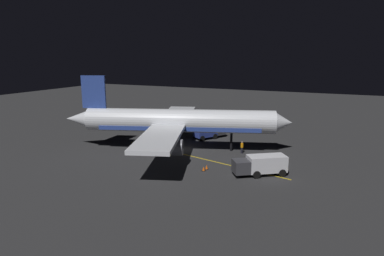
{
  "coord_description": "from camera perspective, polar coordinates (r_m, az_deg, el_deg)",
  "views": [
    {
      "loc": [
        43.47,
        21.99,
        13.96
      ],
      "look_at": [
        0.0,
        2.0,
        3.5
      ],
      "focal_mm": 31.26,
      "sensor_mm": 36.0,
      "label": 1
    }
  ],
  "objects": [
    {
      "name": "traffic_cone_under_wing",
      "position": [
        41.51,
        2.0,
        -6.96
      ],
      "size": [
        0.5,
        0.5,
        0.55
      ],
      "color": "#EA590F",
      "rests_on": "ground_plane"
    },
    {
      "name": "baggage_truck",
      "position": [
        40.61,
        11.78,
        -6.2
      ],
      "size": [
        5.28,
        6.35,
        2.35
      ],
      "color": "silver",
      "rests_on": "ground_plane"
    },
    {
      "name": "traffic_cone_near_right",
      "position": [
        53.16,
        8.46,
        -2.75
      ],
      "size": [
        0.5,
        0.5,
        0.55
      ],
      "color": "#EA590F",
      "rests_on": "ground_plane"
    },
    {
      "name": "airliner",
      "position": [
        49.76,
        -2.77,
        1.05
      ],
      "size": [
        30.9,
        33.06,
        11.01
      ],
      "color": "white",
      "rests_on": "ground_plane"
    },
    {
      "name": "ground_plane",
      "position": [
        50.71,
        -2.06,
        -3.78
      ],
      "size": [
        180.0,
        180.0,
        0.2
      ],
      "primitive_type": "cube",
      "color": "#2D2D2E"
    },
    {
      "name": "apron_guide_stripe",
      "position": [
        46.73,
        0.87,
        -5.05
      ],
      "size": [
        6.86,
        26.59,
        0.01
      ],
      "primitive_type": "cube",
      "rotation": [
        0.0,
        0.0,
        -0.24
      ],
      "color": "gold",
      "rests_on": "ground_plane"
    },
    {
      "name": "traffic_cone_near_left",
      "position": [
        42.09,
        2.52,
        -6.69
      ],
      "size": [
        0.5,
        0.5,
        0.55
      ],
      "color": "#EA590F",
      "rests_on": "ground_plane"
    },
    {
      "name": "catering_truck",
      "position": [
        57.06,
        2.75,
        -0.53
      ],
      "size": [
        5.83,
        4.73,
        2.53
      ],
      "color": "navy",
      "rests_on": "ground_plane"
    },
    {
      "name": "ground_crew_worker",
      "position": [
        49.07,
        8.52,
        -3.26
      ],
      "size": [
        0.4,
        0.4,
        1.74
      ],
      "color": "black",
      "rests_on": "ground_plane"
    }
  ]
}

